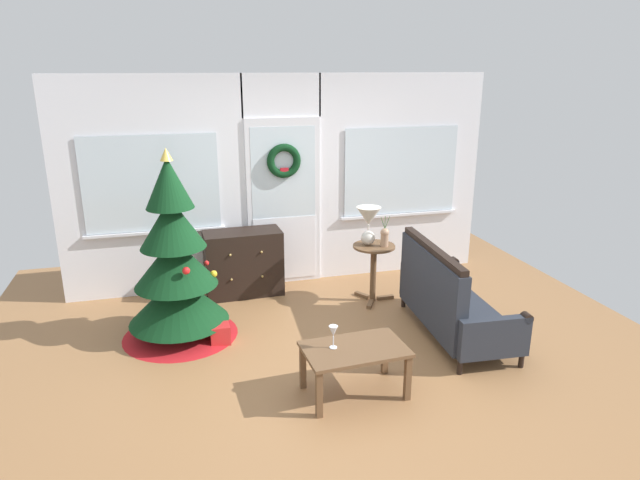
% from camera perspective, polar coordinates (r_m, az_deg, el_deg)
% --- Properties ---
extents(ground_plane, '(6.76, 6.76, 0.00)m').
position_cam_1_polar(ground_plane, '(5.33, 1.06, -12.10)').
color(ground_plane, '#996B42').
extents(back_wall_with_door, '(5.20, 0.19, 2.55)m').
position_cam_1_polar(back_wall_with_door, '(6.79, -3.84, 5.98)').
color(back_wall_with_door, white).
rests_on(back_wall_with_door, ground).
extents(christmas_tree, '(1.15, 1.15, 1.91)m').
position_cam_1_polar(christmas_tree, '(5.66, -14.57, -3.14)').
color(christmas_tree, '#4C331E').
rests_on(christmas_tree, ground).
extents(dresser_cabinet, '(0.91, 0.46, 0.78)m').
position_cam_1_polar(dresser_cabinet, '(6.67, -7.85, -2.34)').
color(dresser_cabinet, black).
rests_on(dresser_cabinet, ground).
extents(settee_sofa, '(0.81, 1.64, 0.96)m').
position_cam_1_polar(settee_sofa, '(5.75, 12.97, -6.05)').
color(settee_sofa, black).
rests_on(settee_sofa, ground).
extents(side_table, '(0.50, 0.48, 0.68)m').
position_cam_1_polar(side_table, '(6.40, 5.51, -2.21)').
color(side_table, brown).
rests_on(side_table, ground).
extents(table_lamp, '(0.28, 0.28, 0.44)m').
position_cam_1_polar(table_lamp, '(6.27, 5.00, 2.00)').
color(table_lamp, silver).
rests_on(table_lamp, side_table).
extents(flower_vase, '(0.11, 0.10, 0.35)m').
position_cam_1_polar(flower_vase, '(6.28, 6.64, 0.39)').
color(flower_vase, tan).
rests_on(flower_vase, side_table).
extents(coffee_table, '(0.87, 0.56, 0.43)m').
position_cam_1_polar(coffee_table, '(4.67, 3.57, -11.64)').
color(coffee_table, brown).
rests_on(coffee_table, ground).
extents(wine_glass, '(0.08, 0.08, 0.20)m').
position_cam_1_polar(wine_glass, '(4.56, 1.38, -9.41)').
color(wine_glass, silver).
rests_on(wine_glass, coffee_table).
extents(gift_box, '(0.19, 0.17, 0.19)m').
position_cam_1_polar(gift_box, '(5.65, -10.21, -9.46)').
color(gift_box, red).
rests_on(gift_box, ground).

